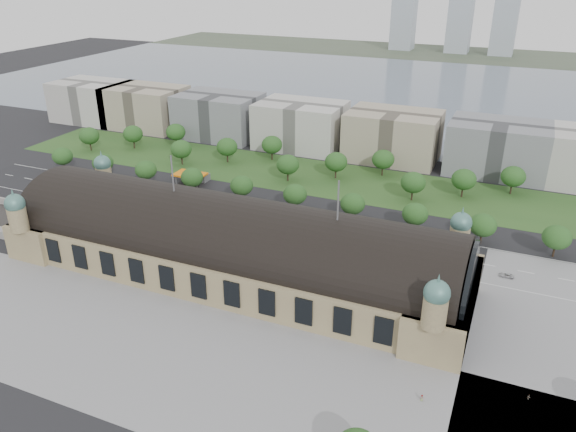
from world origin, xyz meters
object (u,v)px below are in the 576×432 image
at_px(parked_car_5, 151,221).
at_px(traffic_car_0, 55,189).
at_px(parked_car_4, 151,218).
at_px(parked_car_1, 146,218).
at_px(pedestrian_0, 422,398).
at_px(bus_west, 214,224).
at_px(parked_car_2, 174,220).
at_px(parked_car_3, 164,224).
at_px(traffic_car_5, 396,246).
at_px(traffic_car_3, 239,206).
at_px(bus_east, 352,244).
at_px(bus_mid, 333,242).
at_px(traffic_car_6, 506,275).
at_px(pedestrian_2, 529,397).
at_px(traffic_car_1, 123,185).
at_px(petrol_station, 196,176).
at_px(parked_car_0, 91,204).
at_px(parked_car_6, 166,224).
at_px(traffic_car_2, 151,210).
at_px(traffic_car_4, 327,233).

bearing_deg(parked_car_5, traffic_car_0, -130.40).
xyz_separation_m(parked_car_4, parked_car_5, (2.24, -2.77, 0.13)).
relative_size(parked_car_1, parked_car_5, 0.89).
bearing_deg(pedestrian_0, bus_west, 148.54).
xyz_separation_m(parked_car_2, parked_car_3, (-1.77, -3.82, -0.03)).
distance_m(traffic_car_5, parked_car_4, 95.04).
relative_size(traffic_car_3, bus_east, 0.42).
bearing_deg(bus_mid, traffic_car_5, -71.69).
relative_size(traffic_car_6, pedestrian_2, 2.83).
height_order(traffic_car_1, traffic_car_6, traffic_car_1).
bearing_deg(bus_east, pedestrian_0, -155.43).
height_order(petrol_station, traffic_car_5, petrol_station).
distance_m(traffic_car_5, bus_east, 15.65).
height_order(parked_car_5, bus_west, bus_west).
distance_m(traffic_car_1, parked_car_0, 22.75).
bearing_deg(parked_car_6, parked_car_4, -133.44).
xyz_separation_m(traffic_car_2, bus_east, (83.81, 2.14, 0.80)).
bearing_deg(parked_car_5, parked_car_0, -126.82).
bearing_deg(traffic_car_4, parked_car_5, -74.79).
height_order(traffic_car_0, parked_car_3, parked_car_3).
relative_size(parked_car_0, parked_car_5, 0.88).
bearing_deg(pedestrian_0, traffic_car_6, 80.47).
bearing_deg(bus_west, parked_car_2, 93.22).
distance_m(traffic_car_4, bus_mid, 9.20).
bearing_deg(traffic_car_2, traffic_car_1, -124.07).
xyz_separation_m(traffic_car_0, parked_car_4, (56.55, -8.08, -0.07)).
bearing_deg(pedestrian_0, petrol_station, 143.34).
bearing_deg(bus_west, pedestrian_2, -118.49).
bearing_deg(parked_car_0, parked_car_2, 66.65).
height_order(parked_car_0, parked_car_2, parked_car_0).
distance_m(traffic_car_0, parked_car_3, 65.56).
height_order(traffic_car_0, traffic_car_3, traffic_car_0).
distance_m(bus_east, pedestrian_2, 82.22).
bearing_deg(traffic_car_6, bus_mid, -88.14).
xyz_separation_m(parked_car_2, parked_car_6, (-0.90, -3.82, -0.14)).
height_order(bus_west, pedestrian_2, bus_west).
bearing_deg(pedestrian_2, parked_car_5, 55.27).
xyz_separation_m(petrol_station, pedestrian_0, (121.92, -99.44, -2.07)).
distance_m(traffic_car_2, parked_car_5, 10.95).
distance_m(traffic_car_4, pedestrian_2, 94.61).
height_order(traffic_car_5, parked_car_3, parked_car_3).
relative_size(traffic_car_4, parked_car_0, 0.90).
height_order(parked_car_2, parked_car_4, parked_car_2).
xyz_separation_m(parked_car_4, pedestrian_2, (139.83, -47.77, 0.17)).
bearing_deg(traffic_car_5, bus_west, 94.47).
bearing_deg(bus_mid, bus_west, 90.94).
bearing_deg(traffic_car_5, parked_car_1, 94.30).
distance_m(traffic_car_2, parked_car_6, 15.87).
relative_size(traffic_car_2, bus_east, 0.50).
relative_size(parked_car_5, bus_east, 0.49).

